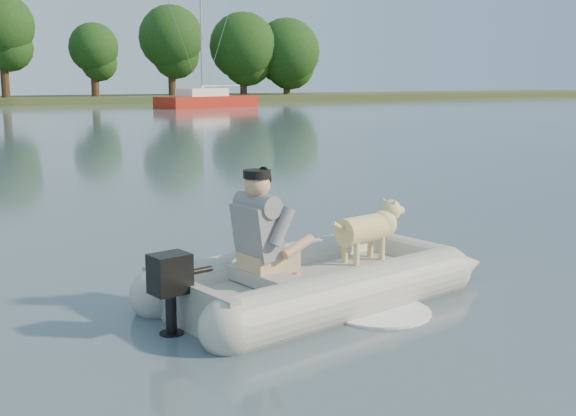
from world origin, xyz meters
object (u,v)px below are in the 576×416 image
dinghy (320,237)px  sailboat (207,101)px  man (259,227)px  dog (364,234)px

dinghy → sailboat: bearing=58.2°
dinghy → man: bearing=175.8°
dog → man: bearing=180.0°
man → sailboat: bearing=57.5°
dinghy → dog: size_ratio=5.02×
dog → sailboat: size_ratio=0.08×
sailboat → man: bearing=-132.2°
dinghy → man: (-0.74, -0.10, 0.19)m
man → sailboat: size_ratio=0.10×
man → dog: bearing=0.0°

